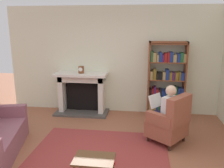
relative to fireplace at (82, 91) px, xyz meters
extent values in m
plane|color=#96583D|center=(0.82, -2.30, -0.56)|extent=(14.00, 14.00, 0.00)
cube|color=beige|center=(0.82, 0.25, 0.79)|extent=(5.60, 0.10, 2.70)
cube|color=maroon|center=(0.82, -2.00, -0.56)|extent=(2.40, 1.80, 0.01)
cube|color=#4C4742|center=(0.00, -0.12, -0.54)|extent=(1.35, 0.64, 0.05)
cube|color=black|center=(0.00, 0.10, -0.16)|extent=(0.83, 0.20, 0.70)
cube|color=silver|center=(-0.51, -0.02, -0.06)|extent=(0.12, 0.44, 1.00)
cube|color=silver|center=(0.51, -0.02, -0.06)|extent=(0.12, 0.44, 1.00)
cube|color=silver|center=(0.00, -0.02, 0.35)|extent=(1.15, 0.44, 0.16)
cube|color=silver|center=(0.00, -0.08, 0.46)|extent=(1.31, 0.56, 0.06)
cylinder|color=brown|center=(0.01, -0.10, 0.58)|extent=(0.14, 0.14, 0.18)
cylinder|color=white|center=(0.01, -0.16, 0.60)|extent=(0.10, 0.01, 0.10)
cube|color=brown|center=(1.68, 0.04, 0.36)|extent=(0.04, 0.32, 1.85)
cube|color=brown|center=(2.55, 0.04, 0.36)|extent=(0.04, 0.32, 1.85)
cube|color=brown|center=(2.12, 0.04, 1.27)|extent=(0.91, 0.32, 0.04)
cube|color=brown|center=(2.12, 0.04, -0.50)|extent=(0.87, 0.32, 0.02)
cube|color=#997F4C|center=(1.76, 0.03, -0.36)|extent=(0.09, 0.26, 0.26)
cube|color=brown|center=(1.84, 0.03, -0.39)|extent=(0.08, 0.26, 0.20)
cube|color=navy|center=(1.91, 0.03, -0.37)|extent=(0.04, 0.26, 0.25)
cube|color=#1E592D|center=(1.96, 0.03, -0.40)|extent=(0.04, 0.26, 0.17)
cube|color=#4C1E59|center=(2.01, 0.03, -0.40)|extent=(0.04, 0.26, 0.18)
cube|color=#4C1E59|center=(2.07, 0.03, -0.37)|extent=(0.08, 0.26, 0.25)
cube|color=navy|center=(2.14, 0.03, -0.41)|extent=(0.05, 0.26, 0.17)
cube|color=#1E592D|center=(2.21, 0.03, -0.40)|extent=(0.08, 0.26, 0.19)
cube|color=#4C1E59|center=(2.29, 0.03, -0.38)|extent=(0.08, 0.26, 0.22)
cube|color=#997F4C|center=(2.38, 0.03, -0.40)|extent=(0.08, 0.26, 0.18)
cube|color=brown|center=(2.48, 0.03, -0.41)|extent=(0.09, 0.26, 0.16)
cube|color=brown|center=(2.12, 0.04, -0.07)|extent=(0.87, 0.32, 0.02)
cube|color=black|center=(1.74, 0.03, 0.03)|extent=(0.05, 0.26, 0.17)
cube|color=maroon|center=(1.79, 0.03, 0.05)|extent=(0.05, 0.26, 0.21)
cube|color=#4C1E59|center=(1.85, 0.03, 0.06)|extent=(0.04, 0.26, 0.24)
cube|color=maroon|center=(1.91, 0.03, 0.03)|extent=(0.07, 0.26, 0.18)
cube|color=black|center=(1.98, 0.03, 0.04)|extent=(0.05, 0.26, 0.19)
cube|color=navy|center=(2.04, 0.03, 0.03)|extent=(0.05, 0.26, 0.17)
cube|color=navy|center=(2.09, 0.03, 0.03)|extent=(0.04, 0.26, 0.17)
cube|color=#1E592D|center=(2.14, 0.03, 0.04)|extent=(0.05, 0.26, 0.19)
cube|color=#997F4C|center=(2.20, 0.03, 0.04)|extent=(0.05, 0.26, 0.19)
cube|color=#4C1E59|center=(2.26, 0.03, 0.07)|extent=(0.06, 0.26, 0.26)
cube|color=#1E592D|center=(2.34, 0.03, 0.07)|extent=(0.07, 0.26, 0.25)
cube|color=navy|center=(2.42, 0.03, 0.05)|extent=(0.07, 0.26, 0.22)
cube|color=navy|center=(2.50, 0.03, 0.05)|extent=(0.08, 0.26, 0.22)
cube|color=brown|center=(2.12, 0.04, 0.36)|extent=(0.87, 0.32, 0.02)
cube|color=#997F4C|center=(1.75, 0.03, 0.48)|extent=(0.07, 0.26, 0.20)
cube|color=brown|center=(1.82, 0.03, 0.50)|extent=(0.07, 0.26, 0.25)
cube|color=black|center=(1.90, 0.03, 0.46)|extent=(0.06, 0.26, 0.17)
cube|color=black|center=(1.97, 0.03, 0.46)|extent=(0.07, 0.26, 0.17)
cube|color=#997F4C|center=(2.04, 0.03, 0.47)|extent=(0.07, 0.26, 0.19)
cube|color=navy|center=(2.12, 0.03, 0.50)|extent=(0.08, 0.26, 0.25)
cube|color=brown|center=(2.20, 0.03, 0.47)|extent=(0.07, 0.26, 0.18)
cube|color=#4C1E59|center=(2.27, 0.03, 0.46)|extent=(0.05, 0.26, 0.18)
cube|color=brown|center=(2.35, 0.03, 0.47)|extent=(0.08, 0.26, 0.18)
cube|color=brown|center=(2.42, 0.03, 0.47)|extent=(0.04, 0.26, 0.20)
cube|color=navy|center=(2.48, 0.03, 0.46)|extent=(0.09, 0.26, 0.18)
cube|color=brown|center=(2.12, 0.04, 0.80)|extent=(0.87, 0.32, 0.02)
cube|color=#1E592D|center=(1.74, 0.03, 0.93)|extent=(0.05, 0.26, 0.25)
cube|color=#997F4C|center=(1.80, 0.03, 0.91)|extent=(0.08, 0.26, 0.21)
cube|color=#997F4C|center=(1.88, 0.03, 0.89)|extent=(0.05, 0.26, 0.17)
cube|color=navy|center=(1.94, 0.03, 0.92)|extent=(0.07, 0.26, 0.23)
cube|color=#4C1E59|center=(2.00, 0.03, 0.89)|extent=(0.04, 0.26, 0.17)
cube|color=maroon|center=(2.06, 0.03, 0.91)|extent=(0.07, 0.26, 0.21)
cube|color=maroon|center=(2.13, 0.03, 0.92)|extent=(0.05, 0.26, 0.23)
cube|color=navy|center=(2.19, 0.03, 0.92)|extent=(0.07, 0.26, 0.23)
cube|color=#997F4C|center=(2.27, 0.03, 0.90)|extent=(0.08, 0.26, 0.18)
cube|color=navy|center=(2.36, 0.03, 0.91)|extent=(0.07, 0.26, 0.20)
cube|color=#1E592D|center=(2.43, 0.03, 0.92)|extent=(0.07, 0.26, 0.22)
cube|color=#997F4C|center=(2.51, 0.03, 0.91)|extent=(0.08, 0.26, 0.20)
cube|color=brown|center=(2.12, 0.04, 1.23)|extent=(0.87, 0.32, 0.02)
cylinder|color=#331E14|center=(1.99, -1.04, -0.50)|extent=(0.05, 0.05, 0.12)
cylinder|color=#331E14|center=(1.68, -1.45, -0.50)|extent=(0.05, 0.05, 0.12)
cylinder|color=#331E14|center=(2.37, -1.34, -0.50)|extent=(0.05, 0.05, 0.12)
cylinder|color=#331E14|center=(2.06, -1.74, -0.50)|extent=(0.05, 0.05, 0.12)
cube|color=brown|center=(2.02, -1.39, -0.29)|extent=(0.87, 0.87, 0.30)
cube|color=brown|center=(2.21, -1.54, 0.13)|extent=(0.52, 0.60, 0.55)
cube|color=brown|center=(2.19, -1.18, -0.03)|extent=(0.50, 0.43, 0.22)
cube|color=brown|center=(1.86, -1.61, -0.03)|extent=(0.50, 0.43, 0.22)
cube|color=silver|center=(2.06, -1.42, 0.11)|extent=(0.35, 0.38, 0.50)
sphere|color=#D8AD8C|center=(2.06, -1.42, 0.48)|extent=(0.20, 0.20, 0.20)
cube|color=#191E3F|center=(1.95, -1.24, -0.09)|extent=(0.39, 0.34, 0.12)
cube|color=#191E3F|center=(1.86, -1.36, -0.09)|extent=(0.39, 0.34, 0.12)
cylinder|color=#191E3F|center=(1.80, -1.12, -0.35)|extent=(0.10, 0.10, 0.42)
cylinder|color=#191E3F|center=(1.71, -1.25, -0.35)|extent=(0.10, 0.10, 0.42)
cube|color=white|center=(1.80, -1.22, 0.21)|extent=(0.31, 0.35, 0.25)
cube|color=#88515D|center=(-1.15, -1.53, -0.04)|extent=(0.72, 0.33, 0.24)
cube|color=brown|center=(0.91, -2.89, -0.14)|extent=(0.56, 0.39, 0.03)
cylinder|color=brown|center=(0.67, -2.73, -0.36)|extent=(0.04, 0.04, 0.41)
cylinder|color=brown|center=(1.15, -2.73, -0.36)|extent=(0.04, 0.04, 0.41)
cube|color=red|center=(1.03, -2.28, -0.53)|extent=(0.20, 0.24, 0.04)
cube|color=#334CA5|center=(0.79, -2.19, -0.53)|extent=(0.21, 0.24, 0.03)
cube|color=#267233|center=(0.58, -2.18, -0.53)|extent=(0.23, 0.22, 0.03)
cube|color=red|center=(0.65, -2.30, -0.54)|extent=(0.26, 0.27, 0.02)
camera|label=1|loc=(1.53, -5.71, 1.62)|focal=37.71mm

